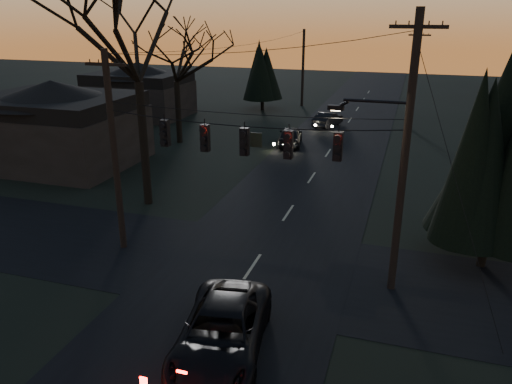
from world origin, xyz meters
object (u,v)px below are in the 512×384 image
(utility_pole_far_l, at_px, (302,106))
(evergreen_right, at_px, (499,157))
(sedan_oncoming_a, at_px, (290,136))
(sedan_oncoming_b, at_px, (328,120))
(utility_pole_right, at_px, (391,288))
(utility_pole_left, at_px, (124,247))
(bare_tree_left, at_px, (135,27))
(utility_pole_far_r, at_px, (410,129))
(suv_near, at_px, (222,332))

(utility_pole_far_l, bearing_deg, evergreen_right, -65.72)
(sedan_oncoming_a, distance_m, sedan_oncoming_b, 7.54)
(evergreen_right, distance_m, sedan_oncoming_a, 20.77)
(utility_pole_right, height_order, evergreen_right, evergreen_right)
(utility_pole_far_l, height_order, sedan_oncoming_a, utility_pole_far_l)
(utility_pole_left, bearing_deg, utility_pole_right, 0.00)
(bare_tree_left, bearing_deg, utility_pole_far_r, 60.25)
(utility_pole_left, relative_size, suv_near, 1.57)
(utility_pole_left, height_order, sedan_oncoming_a, utility_pole_left)
(utility_pole_left, distance_m, bare_tree_left, 10.55)
(utility_pole_left, distance_m, sedan_oncoming_a, 19.54)
(evergreen_right, relative_size, suv_near, 1.50)
(utility_pole_left, bearing_deg, utility_pole_far_l, 90.00)
(utility_pole_far_l, bearing_deg, utility_pole_left, -90.00)
(suv_near, bearing_deg, utility_pole_far_r, 72.93)
(suv_near, bearing_deg, sedan_oncoming_b, 85.12)
(utility_pole_far_r, xyz_separation_m, suv_near, (-4.70, -33.48, 0.75))
(bare_tree_left, relative_size, evergreen_right, 1.61)
(utility_pole_far_l, bearing_deg, suv_near, -80.69)
(utility_pole_far_r, xyz_separation_m, bare_tree_left, (-13.09, -22.91, 9.11))
(bare_tree_left, xyz_separation_m, evergreen_right, (16.52, -2.17, -4.46))
(utility_pole_right, distance_m, utility_pole_far_l, 37.79)
(evergreen_right, height_order, sedan_oncoming_b, evergreen_right)
(utility_pole_left, distance_m, sedan_oncoming_b, 27.05)
(utility_pole_left, height_order, utility_pole_far_r, same)
(utility_pole_right, distance_m, bare_tree_left, 16.74)
(utility_pole_far_r, bearing_deg, utility_pole_far_l, 145.18)
(utility_pole_left, xyz_separation_m, utility_pole_far_l, (0.00, 36.00, 0.00))
(utility_pole_far_r, distance_m, utility_pole_far_l, 14.01)
(sedan_oncoming_a, bearing_deg, sedan_oncoming_b, -112.03)
(utility_pole_left, bearing_deg, bare_tree_left, 107.41)
(utility_pole_right, distance_m, evergreen_right, 6.47)
(suv_near, bearing_deg, bare_tree_left, 119.39)
(utility_pole_far_l, xyz_separation_m, evergreen_right, (14.92, -33.08, 4.64))
(suv_near, bearing_deg, utility_pole_right, 40.29)
(evergreen_right, xyz_separation_m, suv_near, (-8.12, -8.39, -3.89))
(sedan_oncoming_b, bearing_deg, utility_pole_far_l, -50.24)
(utility_pole_far_r, relative_size, sedan_oncoming_b, 2.17)
(bare_tree_left, height_order, sedan_oncoming_a, bare_tree_left)
(sedan_oncoming_b, bearing_deg, suv_near, 108.47)
(utility_pole_right, height_order, sedan_oncoming_b, utility_pole_right)
(utility_pole_far_r, bearing_deg, bare_tree_left, -119.75)
(sedan_oncoming_b, bearing_deg, bare_tree_left, 88.66)
(sedan_oncoming_a, relative_size, sedan_oncoming_b, 1.09)
(utility_pole_far_r, distance_m, suv_near, 33.81)
(evergreen_right, xyz_separation_m, sedan_oncoming_b, (-10.48, 23.76, -4.00))
(utility_pole_left, distance_m, evergreen_right, 15.90)
(sedan_oncoming_a, bearing_deg, bare_tree_left, 63.39)
(utility_pole_far_r, relative_size, suv_near, 1.57)
(utility_pole_far_r, height_order, sedan_oncoming_b, utility_pole_far_r)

